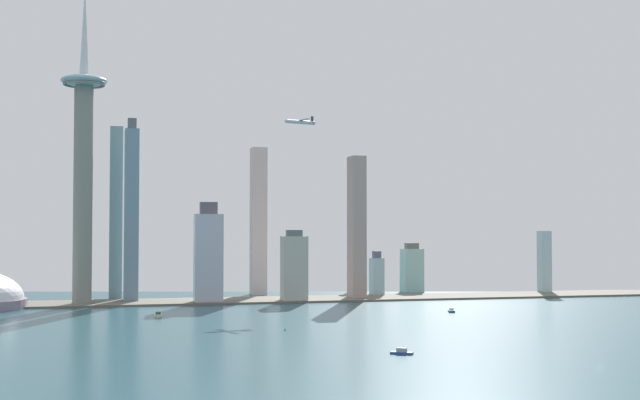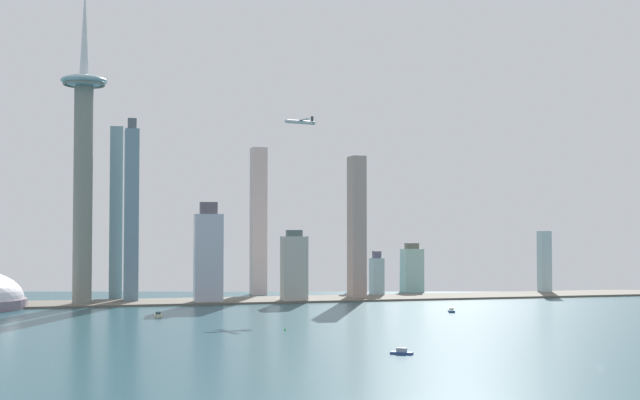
# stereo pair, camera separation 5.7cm
# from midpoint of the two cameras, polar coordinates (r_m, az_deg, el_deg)

# --- Properties ---
(ground_plane) EXTENTS (6000.00, 6000.00, 0.00)m
(ground_plane) POSITION_cam_midpoint_polar(r_m,az_deg,el_deg) (479.63, 18.18, -10.37)
(ground_plane) COLOR #214651
(waterfront_pier) EXTENTS (996.09, 72.87, 2.03)m
(waterfront_pier) POSITION_cam_midpoint_polar(r_m,az_deg,el_deg) (892.70, 2.26, -6.55)
(waterfront_pier) COLOR #635D52
(waterfront_pier) RESTS_ON ground
(observation_tower) EXTENTS (43.83, 43.83, 309.77)m
(observation_tower) POSITION_cam_midpoint_polar(r_m,az_deg,el_deg) (848.45, -15.48, 2.99)
(observation_tower) COLOR gray
(observation_tower) RESTS_ON ground
(skyscraper_0) EXTENTS (12.57, 15.68, 48.86)m
(skyscraper_0) POSITION_cam_midpoint_polar(r_m,az_deg,el_deg) (934.03, 3.80, -5.05)
(skyscraper_0) COLOR #8FB5BE
(skyscraper_0) RESTS_ON ground
(skyscraper_1) EXTENTS (12.38, 12.09, 70.68)m
(skyscraper_1) POSITION_cam_midpoint_polar(r_m,az_deg,el_deg) (1006.56, 14.72, -4.03)
(skyscraper_1) COLOR #A8C4CB
(skyscraper_1) RESTS_ON ground
(skyscraper_2) EXTENTS (12.96, 27.98, 177.62)m
(skyscraper_2) POSITION_cam_midpoint_polar(r_m,az_deg,el_deg) (907.31, -13.44, -0.87)
(skyscraper_2) COLOR gray
(skyscraper_2) RESTS_ON ground
(skyscraper_4) EXTENTS (16.36, 21.10, 164.02)m
(skyscraper_4) POSITION_cam_midpoint_polar(r_m,az_deg,el_deg) (960.54, -4.12, -1.40)
(skyscraper_4) COLOR beige
(skyscraper_4) RESTS_ON ground
(skyscraper_5) EXTENTS (27.56, 16.10, 98.78)m
(skyscraper_5) POSITION_cam_midpoint_polar(r_m,az_deg,el_deg) (842.40, -7.44, -3.74)
(skyscraper_5) COLOR #AEB5C6
(skyscraper_5) RESTS_ON ground
(skyscraper_6) EXTENTS (15.31, 14.60, 59.05)m
(skyscraper_6) POSITION_cam_midpoint_polar(r_m,az_deg,el_deg) (994.97, 2.42, -4.45)
(skyscraper_6) COLOR #9FC2D0
(skyscraper_6) RESTS_ON ground
(skyscraper_7) EXTENTS (13.80, 26.85, 182.72)m
(skyscraper_7) POSITION_cam_midpoint_polar(r_m,az_deg,el_deg) (872.50, -12.45, -0.89)
(skyscraper_7) COLOR slate
(skyscraper_7) RESTS_ON ground
(skyscraper_8) EXTENTS (22.92, 20.58, 56.82)m
(skyscraper_8) POSITION_cam_midpoint_polar(r_m,az_deg,el_deg) (1002.70, 6.14, -4.60)
(skyscraper_8) COLOR #9FC4B8
(skyscraper_8) RESTS_ON ground
(skyscraper_9) EXTENTS (14.55, 23.41, 148.53)m
(skyscraper_9) POSITION_cam_midpoint_polar(r_m,az_deg,el_deg) (892.46, 2.46, -1.84)
(skyscraper_9) COLOR #A8928A
(skyscraper_9) RESTS_ON ground
(skyscraper_10) EXTENTS (24.74, 18.79, 71.54)m
(skyscraper_10) POSITION_cam_midpoint_polar(r_m,az_deg,el_deg) (854.21, -1.73, -4.54)
(skyscraper_10) COLOR #AFAEA5
(skyscraper_10) RESTS_ON ground
(boat_1) EXTENTS (12.75, 11.17, 3.69)m
(boat_1) POSITION_cam_midpoint_polar(r_m,az_deg,el_deg) (495.80, 5.46, -10.04)
(boat_1) COLOR navy
(boat_1) RESTS_ON ground
(boat_2) EXTENTS (10.32, 17.14, 3.85)m
(boat_2) POSITION_cam_midpoint_polar(r_m,az_deg,el_deg) (757.81, 8.75, -7.28)
(boat_2) COLOR #274E78
(boat_2) RESTS_ON ground
(boat_4) EXTENTS (7.15, 16.56, 3.68)m
(boat_4) POSITION_cam_midpoint_polar(r_m,az_deg,el_deg) (723.09, -10.72, -7.52)
(boat_4) COLOR beige
(boat_4) RESTS_ON ground
(channel_buoy_0) EXTENTS (1.55, 1.55, 1.98)m
(channel_buoy_0) POSITION_cam_midpoint_polar(r_m,az_deg,el_deg) (609.78, -2.34, -8.60)
(channel_buoy_0) COLOR green
(channel_buoy_0) RESTS_ON ground
(airplane) EXTENTS (33.86, 33.15, 8.90)m
(airplane) POSITION_cam_midpoint_polar(r_m,az_deg,el_deg) (882.66, -1.36, 5.23)
(airplane) COLOR silver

